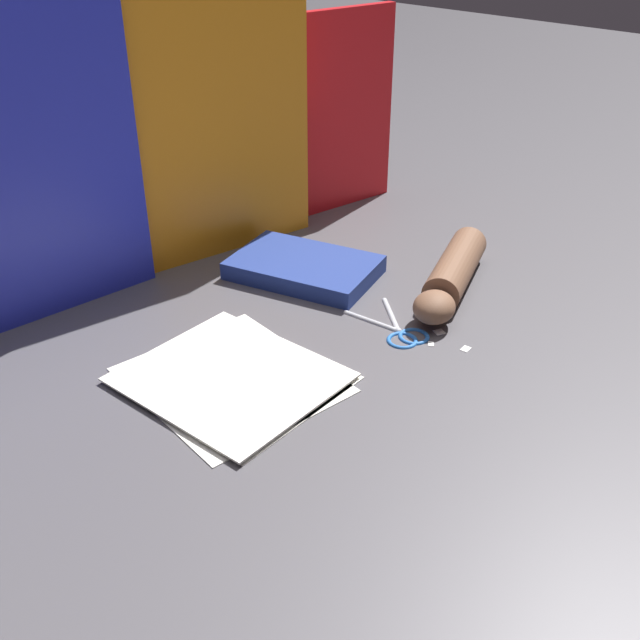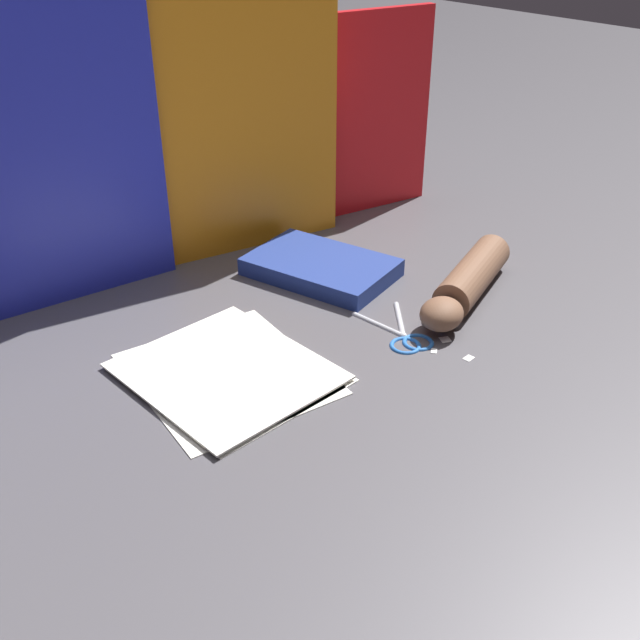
# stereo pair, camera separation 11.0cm
# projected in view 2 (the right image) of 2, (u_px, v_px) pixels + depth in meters

# --- Properties ---
(ground_plane) EXTENTS (6.00, 6.00, 0.00)m
(ground_plane) POSITION_uv_depth(u_px,v_px,m) (309.00, 356.00, 1.13)
(ground_plane) COLOR #4C494F
(backdrop_panel_center) EXTENTS (0.69, 0.12, 0.53)m
(backdrop_panel_center) POSITION_uv_depth(u_px,v_px,m) (159.00, 123.00, 1.26)
(backdrop_panel_center) COLOR orange
(backdrop_panel_center) RESTS_ON ground_plane
(backdrop_panel_right) EXTENTS (0.59, 0.10, 0.41)m
(backdrop_panel_right) POSITION_uv_depth(u_px,v_px,m) (305.00, 126.00, 1.46)
(backdrop_panel_right) COLOR red
(backdrop_panel_right) RESTS_ON ground_plane
(paper_stack) EXTENTS (0.28, 0.30, 0.01)m
(paper_stack) POSITION_uv_depth(u_px,v_px,m) (228.00, 372.00, 1.08)
(paper_stack) COLOR white
(paper_stack) RESTS_ON ground_plane
(book_closed) EXTENTS (0.23, 0.29, 0.03)m
(book_closed) POSITION_uv_depth(u_px,v_px,m) (321.00, 267.00, 1.35)
(book_closed) COLOR navy
(book_closed) RESTS_ON ground_plane
(scissors) EXTENTS (0.12, 0.16, 0.01)m
(scissors) POSITION_uv_depth(u_px,v_px,m) (404.00, 334.00, 1.17)
(scissors) COLOR silver
(scissors) RESTS_ON ground_plane
(hand_forearm) EXTENTS (0.31, 0.18, 0.06)m
(hand_forearm) POSITION_uv_depth(u_px,v_px,m) (466.00, 283.00, 1.26)
(hand_forearm) COLOR brown
(hand_forearm) RESTS_ON ground_plane
(paper_scrap_near) EXTENTS (0.02, 0.02, 0.00)m
(paper_scrap_near) POSITION_uv_depth(u_px,v_px,m) (434.00, 351.00, 1.14)
(paper_scrap_near) COLOR white
(paper_scrap_near) RESTS_ON ground_plane
(paper_scrap_mid) EXTENTS (0.02, 0.02, 0.00)m
(paper_scrap_mid) POSITION_uv_depth(u_px,v_px,m) (445.00, 339.00, 1.16)
(paper_scrap_mid) COLOR white
(paper_scrap_mid) RESTS_ON ground_plane
(paper_scrap_far) EXTENTS (0.02, 0.01, 0.00)m
(paper_scrap_far) POSITION_uv_depth(u_px,v_px,m) (469.00, 358.00, 1.12)
(paper_scrap_far) COLOR white
(paper_scrap_far) RESTS_ON ground_plane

